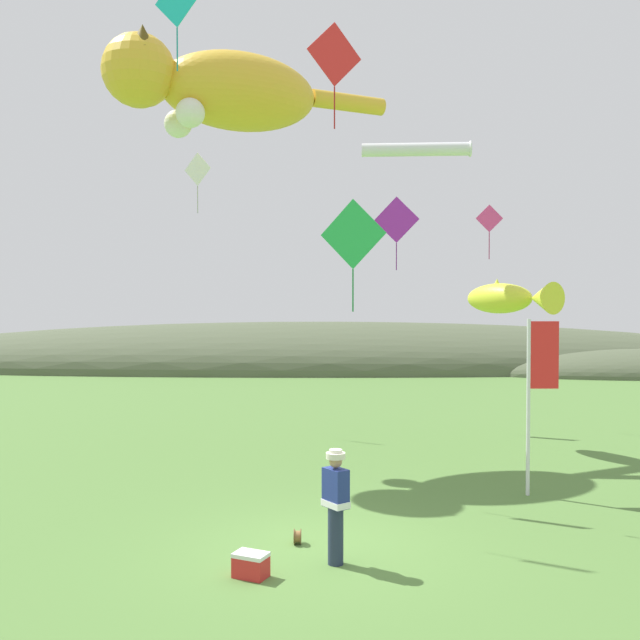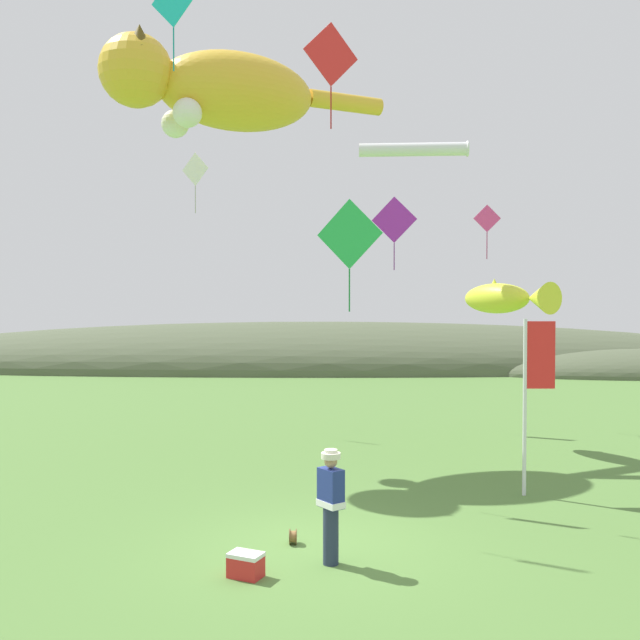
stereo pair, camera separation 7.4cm
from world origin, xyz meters
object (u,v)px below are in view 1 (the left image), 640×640
(picnic_cooler, at_px, (251,565))
(kite_tube_streamer, at_px, (417,149))
(kite_fish_windsock, at_px, (508,298))
(kite_diamond_green, at_px, (353,235))
(kite_diamond_pink, at_px, (489,219))
(kite_diamond_violet, at_px, (397,220))
(kite_diamond_red, at_px, (334,55))
(festival_banner_pole, at_px, (537,380))
(kite_giant_cat, at_px, (219,90))
(kite_diamond_teal, at_px, (177,1))
(kite_spool, at_px, (297,537))
(kite_diamond_white, at_px, (198,170))
(festival_attendant, at_px, (336,503))

(picnic_cooler, xyz_separation_m, kite_tube_streamer, (3.67, 9.17, 7.99))
(picnic_cooler, height_order, kite_fish_windsock, kite_fish_windsock)
(picnic_cooler, bearing_deg, kite_diamond_green, 70.13)
(kite_diamond_pink, height_order, kite_diamond_violet, kite_diamond_violet)
(kite_diamond_red, height_order, kite_diamond_pink, kite_diamond_red)
(festival_banner_pole, height_order, kite_giant_cat, kite_giant_cat)
(kite_diamond_green, height_order, kite_diamond_violet, kite_diamond_violet)
(kite_giant_cat, relative_size, kite_diamond_teal, 3.69)
(kite_spool, xyz_separation_m, kite_diamond_teal, (-2.60, 3.21, 10.16))
(kite_diamond_red, bearing_deg, kite_tube_streamer, 60.76)
(festival_banner_pole, relative_size, kite_diamond_white, 1.85)
(festival_banner_pole, bearing_deg, picnic_cooler, -141.45)
(picnic_cooler, distance_m, kite_diamond_green, 7.29)
(kite_giant_cat, xyz_separation_m, kite_fish_windsock, (7.86, 0.39, -5.56))
(festival_banner_pole, distance_m, kite_diamond_violet, 9.99)
(kite_spool, height_order, kite_giant_cat, kite_giant_cat)
(festival_banner_pole, distance_m, kite_diamond_white, 13.65)
(kite_diamond_red, relative_size, kite_diamond_violet, 0.93)
(festival_banner_pole, relative_size, kite_diamond_green, 1.55)
(picnic_cooler, bearing_deg, festival_banner_pole, 38.55)
(kite_giant_cat, height_order, kite_diamond_teal, kite_giant_cat)
(festival_attendant, xyz_separation_m, kite_diamond_violet, (2.28, 12.68, 5.76))
(kite_tube_streamer, bearing_deg, picnic_cooler, -111.79)
(kite_tube_streamer, bearing_deg, kite_giant_cat, -175.97)
(kite_diamond_teal, bearing_deg, kite_tube_streamer, 38.93)
(kite_giant_cat, distance_m, kite_tube_streamer, 5.58)
(kite_tube_streamer, bearing_deg, kite_spool, -111.32)
(kite_diamond_green, distance_m, kite_diamond_teal, 6.07)
(kite_fish_windsock, relative_size, kite_tube_streamer, 1.07)
(picnic_cooler, bearing_deg, kite_diamond_pink, 63.69)
(kite_spool, bearing_deg, festival_banner_pole, 31.44)
(kite_giant_cat, bearing_deg, kite_fish_windsock, 2.87)
(kite_diamond_white, xyz_separation_m, kite_diamond_pink, (9.69, 0.27, -1.59))
(kite_diamond_green, relative_size, kite_diamond_teal, 1.17)
(kite_spool, relative_size, kite_diamond_white, 0.13)
(kite_diamond_green, relative_size, kite_diamond_pink, 1.31)
(festival_attendant, relative_size, kite_spool, 7.02)
(kite_spool, height_order, kite_diamond_teal, kite_diamond_teal)
(kite_giant_cat, distance_m, kite_fish_windsock, 9.63)
(festival_attendant, bearing_deg, kite_diamond_pink, 67.35)
(kite_spool, bearing_deg, kite_diamond_pink, 63.47)
(kite_diamond_white, distance_m, kite_diamond_green, 10.15)
(kite_diamond_pink, relative_size, kite_diamond_violet, 0.75)
(kite_diamond_teal, relative_size, kite_diamond_pink, 1.11)
(kite_diamond_teal, bearing_deg, picnic_cooler, -67.05)
(kite_spool, height_order, kite_fish_windsock, kite_fish_windsock)
(kite_diamond_green, xyz_separation_m, kite_diamond_pink, (4.96, 8.75, 1.32))
(festival_attendant, bearing_deg, picnic_cooler, -157.68)
(kite_diamond_white, bearing_deg, kite_diamond_teal, -82.95)
(picnic_cooler, distance_m, kite_diamond_red, 10.47)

